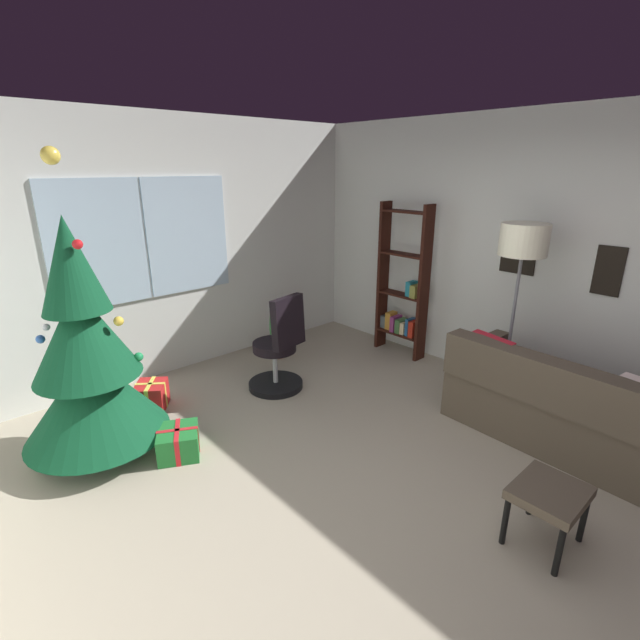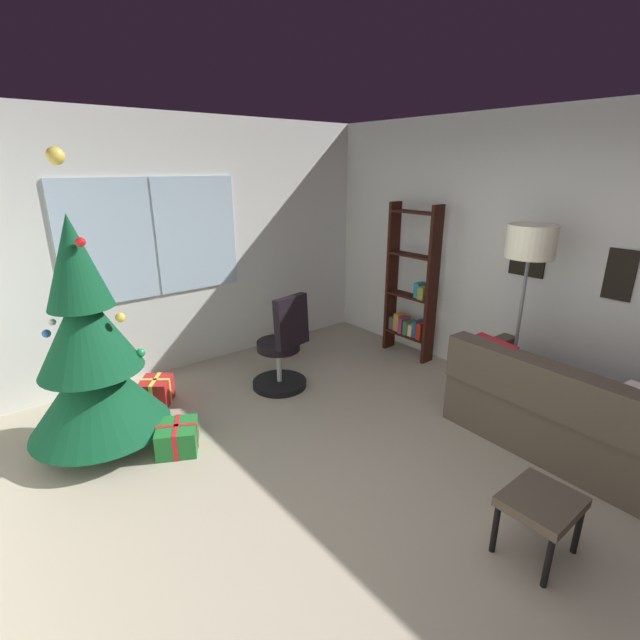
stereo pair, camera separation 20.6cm
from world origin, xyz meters
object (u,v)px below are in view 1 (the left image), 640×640
(holiday_tree, at_px, (88,362))
(potted_plant, at_px, (279,334))
(couch, at_px, (605,415))
(office_chair, at_px, (279,354))
(gift_box_green, at_px, (178,442))
(gift_box_red, at_px, (151,396))
(floor_lamp, at_px, (522,250))
(footstool, at_px, (549,497))
(bookshelf, at_px, (403,291))

(holiday_tree, relative_size, potted_plant, 3.39)
(couch, distance_m, office_chair, 2.89)
(gift_box_green, bearing_deg, gift_box_red, 80.13)
(gift_box_green, distance_m, floor_lamp, 3.31)
(gift_box_red, bearing_deg, potted_plant, 4.76)
(footstool, xyz_separation_m, bookshelf, (1.75, 2.46, 0.45))
(gift_box_green, bearing_deg, office_chair, 15.39)
(gift_box_green, xyz_separation_m, floor_lamp, (2.71, -1.33, 1.38))
(footstool, bearing_deg, holiday_tree, 120.71)
(floor_lamp, bearing_deg, bookshelf, 79.73)
(holiday_tree, height_order, potted_plant, holiday_tree)
(footstool, xyz_separation_m, floor_lamp, (1.48, 1.01, 1.16))
(gift_box_green, relative_size, bookshelf, 0.24)
(couch, relative_size, potted_plant, 3.10)
(potted_plant, bearing_deg, couch, -75.81)
(gift_box_red, relative_size, potted_plant, 0.59)
(holiday_tree, xyz_separation_m, bookshelf, (3.41, -0.33, 0.00))
(gift_box_green, relative_size, floor_lamp, 0.26)
(couch, xyz_separation_m, office_chair, (-1.31, 2.57, 0.10))
(holiday_tree, bearing_deg, gift_box_red, 34.43)
(holiday_tree, bearing_deg, footstool, -59.29)
(couch, xyz_separation_m, gift_box_red, (-2.44, 3.09, -0.17))
(couch, xyz_separation_m, potted_plant, (-0.82, 3.22, 0.01))
(gift_box_red, xyz_separation_m, potted_plant, (1.62, 0.14, 0.17))
(holiday_tree, xyz_separation_m, gift_box_green, (0.44, -0.46, -0.67))
(couch, height_order, gift_box_green, couch)
(office_chair, xyz_separation_m, bookshelf, (1.69, -0.22, 0.39))
(footstool, height_order, office_chair, office_chair)
(footstool, distance_m, potted_plant, 3.38)
(gift_box_green, bearing_deg, floor_lamp, -26.09)
(gift_box_green, bearing_deg, couch, -40.62)
(bookshelf, relative_size, potted_plant, 2.64)
(footstool, bearing_deg, bookshelf, 54.70)
(potted_plant, bearing_deg, bookshelf, -36.08)
(gift_box_green, xyz_separation_m, bookshelf, (2.97, 0.13, 0.67))
(gift_box_green, relative_size, potted_plant, 0.65)
(footstool, distance_m, bookshelf, 3.05)
(holiday_tree, xyz_separation_m, floor_lamp, (3.14, -1.79, 0.71))
(holiday_tree, bearing_deg, potted_plant, 13.67)
(bookshelf, bearing_deg, gift_box_red, 165.38)
(bookshelf, height_order, potted_plant, bookshelf)
(holiday_tree, xyz_separation_m, office_chair, (1.72, -0.11, -0.39))
(footstool, height_order, gift_box_green, footstool)
(footstool, height_order, bookshelf, bookshelf)
(office_chair, height_order, floor_lamp, floor_lamp)
(holiday_tree, bearing_deg, couch, -41.57)
(couch, height_order, gift_box_red, couch)
(holiday_tree, relative_size, bookshelf, 1.28)
(couch, bearing_deg, office_chair, 116.93)
(couch, xyz_separation_m, bookshelf, (0.38, 2.35, 0.49))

